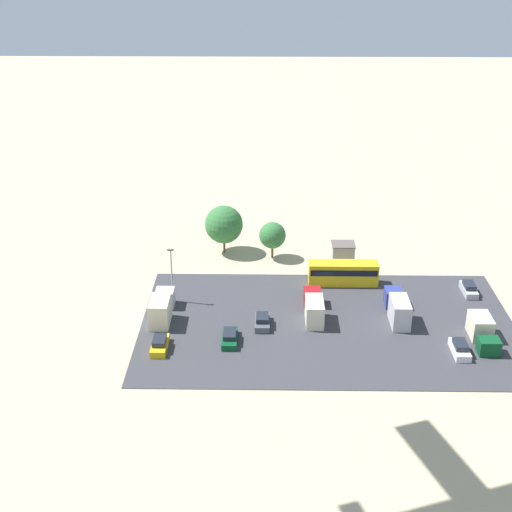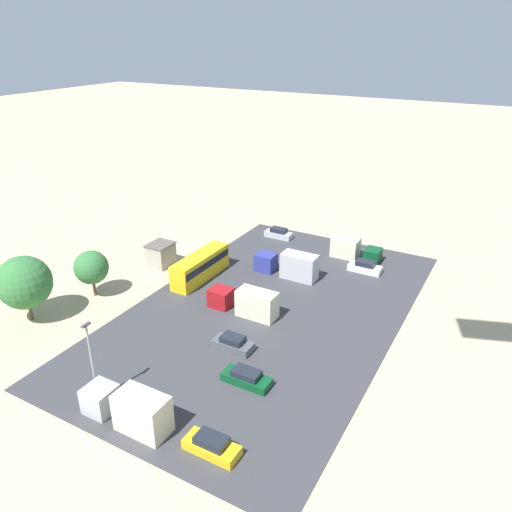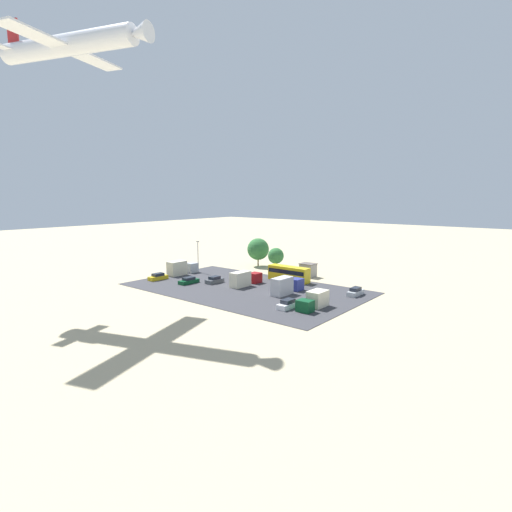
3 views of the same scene
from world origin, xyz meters
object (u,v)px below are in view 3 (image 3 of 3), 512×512
parked_car_4 (189,281)px  parked_truck_2 (245,279)px  parked_truck_0 (181,268)px  airplane (72,44)px  parked_car_2 (158,277)px  parked_car_1 (355,292)px  bus (289,273)px  parked_car_0 (215,280)px  parked_truck_3 (286,286)px  parked_truck_1 (314,301)px  parked_car_3 (288,304)px  shed_building (308,270)px

parked_car_4 → parked_truck_2: parked_truck_2 is taller
parked_truck_0 → airplane: size_ratio=0.27×
parked_car_2 → parked_car_1: bearing=20.1°
bus → airplane: size_ratio=0.33×
parked_car_0 → parked_truck_3: bearing=-173.1°
parked_truck_1 → parked_truck_2: (21.06, -5.69, 0.16)m
parked_car_2 → parked_car_3: parked_car_3 is taller
bus → parked_truck_0: (25.31, 10.56, -0.23)m
shed_building → airplane: (21.11, 44.77, 44.02)m
parked_car_0 → parked_truck_3: (-18.13, -2.19, 0.96)m
shed_building → bus: 7.32m
bus → parked_car_1: 18.09m
parked_truck_0 → parked_truck_2: 20.43m
bus → parked_truck_2: bus is taller
parked_truck_3 → parked_car_3: bearing=-53.4°
parked_car_3 → parked_truck_2: parked_truck_2 is taller
shed_building → parked_truck_2: 18.11m
shed_building → parked_car_4: bearing=55.0°
parked_car_2 → parked_car_3: 37.23m
bus → parked_car_1: (-17.85, 2.68, -1.17)m
parked_car_3 → parked_car_0: bearing=165.5°
shed_building → parked_car_3: 28.60m
parked_car_4 → parked_truck_3: size_ratio=0.55×
shed_building → parked_car_4: size_ratio=0.76×
parked_truck_2 → parked_car_4: bearing=-149.8°
parked_car_0 → parked_truck_0: (13.52, -1.77, 0.96)m
parked_car_1 → parked_truck_1: (1.67, 12.97, 0.65)m
parked_truck_0 → parked_truck_2: parked_truck_0 is taller
shed_building → parked_car_1: size_ratio=0.82×
bus → parked_car_0: bearing=-43.7°
parked_car_0 → parked_car_2: 14.06m
bus → parked_truck_3: parked_truck_3 is taller
parked_car_0 → parked_car_3: bearing=165.5°
parked_car_1 → parked_car_4: bearing=22.1°
parked_car_2 → airplane: (-4.10, 19.27, 44.95)m
parked_car_1 → bus: bearing=-8.5°
parked_truck_2 → parked_car_3: bearing=-26.3°
parked_car_3 → parked_truck_0: parked_truck_0 is taller
parked_car_0 → parked_car_4: (4.11, 4.04, -0.04)m
shed_building → parked_car_4: shed_building is taller
parked_car_3 → parked_car_4: 28.66m
parked_truck_2 → airplane: size_ratio=0.28×
bus → parked_car_3: bus is taller
shed_building → parked_truck_3: parked_truck_3 is taller
shed_building → parked_car_3: (-12.02, 25.94, -0.92)m
bus → airplane: bearing=-28.6°
parked_car_2 → parked_truck_0: 7.76m
parked_car_0 → parked_car_4: bearing=44.5°
parked_car_2 → parked_truck_0: (0.76, -7.67, 0.95)m
parked_truck_3 → parked_car_1: bearing=32.9°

